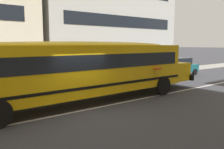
{
  "coord_description": "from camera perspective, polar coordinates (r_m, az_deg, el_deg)",
  "views": [
    {
      "loc": [
        -4.92,
        -8.65,
        2.89
      ],
      "look_at": [
        2.21,
        0.62,
        1.36
      ],
      "focal_mm": 37.23,
      "sensor_mm": 36.0,
      "label": 1
    }
  ],
  "objects": [
    {
      "name": "school_bus",
      "position": [
        11.72,
        -5.55,
        2.07
      ],
      "size": [
        13.59,
        3.22,
        3.03
      ],
      "rotation": [
        0.0,
        0.0,
        0.01
      ],
      "color": "yellow",
      "rests_on": "ground_plane"
    },
    {
      "name": "lane_centreline",
      "position": [
        10.36,
        -7.68,
        -8.82
      ],
      "size": [
        110.0,
        0.16,
        0.01
      ],
      "primitive_type": "cube",
      "color": "silver",
      "rests_on": "ground_plane"
    },
    {
      "name": "parked_car_teal_far_corner",
      "position": [
        22.6,
        16.03,
        1.95
      ],
      "size": [
        3.93,
        1.93,
        1.64
      ],
      "rotation": [
        0.0,
        0.0,
        -0.02
      ],
      "color": "#195B66",
      "rests_on": "ground_plane"
    },
    {
      "name": "sidewalk_far",
      "position": [
        17.26,
        -20.46,
        -2.66
      ],
      "size": [
        120.0,
        3.0,
        0.01
      ],
      "primitive_type": "cube",
      "color": "gray",
      "rests_on": "ground_plane"
    },
    {
      "name": "ground_plane",
      "position": [
        10.36,
        -7.68,
        -8.83
      ],
      "size": [
        400.0,
        400.0,
        0.0
      ],
      "primitive_type": "plane",
      "color": "#38383D"
    }
  ]
}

